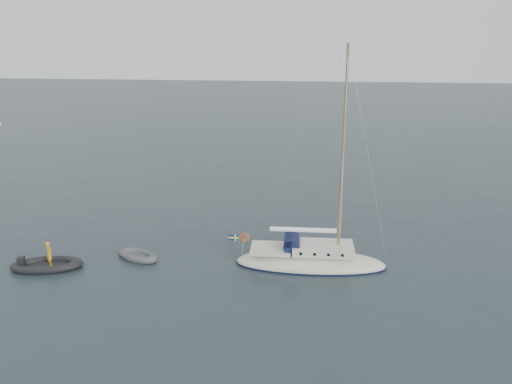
# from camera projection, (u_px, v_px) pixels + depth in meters

# --- Properties ---
(ground) EXTENTS (300.00, 300.00, 0.00)m
(ground) POSITION_uv_depth(u_px,v_px,m) (283.00, 251.00, 32.92)
(ground) COLOR black
(ground) RESTS_ON ground
(sailboat) EXTENTS (9.69, 2.90, 13.80)m
(sailboat) POSITION_uv_depth(u_px,v_px,m) (311.00, 250.00, 30.48)
(sailboat) COLOR beige
(sailboat) RESTS_ON ground
(dinghy) EXTENTS (3.08, 1.39, 0.44)m
(dinghy) POSITION_uv_depth(u_px,v_px,m) (138.00, 256.00, 31.76)
(dinghy) COLOR #4F4F55
(dinghy) RESTS_ON ground
(rib) EXTENTS (4.32, 1.96, 1.75)m
(rib) POSITION_uv_depth(u_px,v_px,m) (47.00, 264.00, 30.34)
(rib) COLOR black
(rib) RESTS_ON ground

